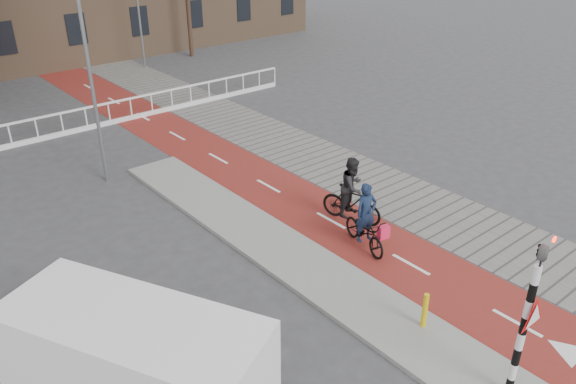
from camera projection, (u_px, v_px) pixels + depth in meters
ground at (439, 329)px, 12.37m from camera, size 120.00×120.00×0.00m
bike_lane at (234, 167)px, 20.05m from camera, size 2.50×60.00×0.01m
sidewalk at (293, 148)px, 21.66m from camera, size 3.00×60.00×0.01m
curb_island at (297, 260)px, 14.67m from camera, size 1.80×16.00×0.12m
traffic_signal at (528, 315)px, 9.74m from camera, size 0.80×0.80×3.68m
bollard at (425, 310)px, 12.11m from camera, size 0.12×0.12×0.84m
cyclist_near at (365, 227)px, 15.05m from camera, size 1.06×1.91×1.90m
cyclist_far at (352, 196)px, 16.23m from camera, size 1.08×1.96×2.02m
van at (136, 361)px, 9.99m from camera, size 3.88×5.16×2.07m
streetlight_near at (88, 60)px, 17.20m from camera, size 0.12×0.12×8.24m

